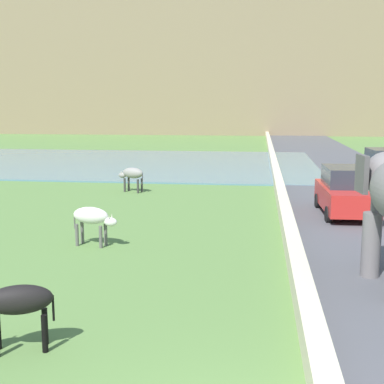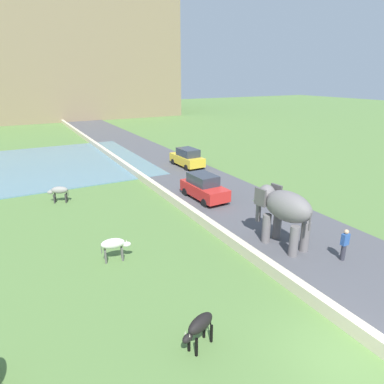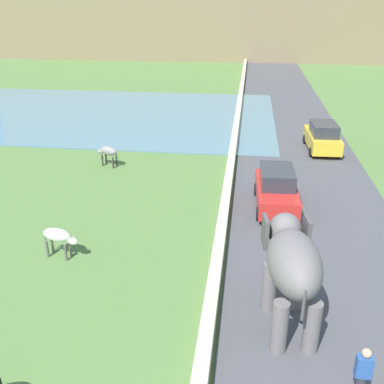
{
  "view_description": "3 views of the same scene",
  "coord_description": "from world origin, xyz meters",
  "px_view_note": "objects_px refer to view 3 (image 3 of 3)",
  "views": [
    {
      "loc": [
        0.23,
        -5.28,
        4.13
      ],
      "look_at": [
        -1.94,
        11.92,
        1.2
      ],
      "focal_mm": 49.6,
      "sensor_mm": 36.0,
      "label": 1
    },
    {
      "loc": [
        -8.09,
        -4.87,
        8.32
      ],
      "look_at": [
        1.27,
        12.27,
        1.56
      ],
      "focal_mm": 31.63,
      "sensor_mm": 36.0,
      "label": 2
    },
    {
      "loc": [
        2.02,
        -3.79,
        8.7
      ],
      "look_at": [
        -0.08,
        12.27,
        1.52
      ],
      "focal_mm": 41.21,
      "sensor_mm": 36.0,
      "label": 3
    }
  ],
  "objects_px": {
    "person_beside_elephant": "(362,375)",
    "elephant": "(292,264)",
    "cow_white": "(58,237)",
    "car_yellow": "(323,137)",
    "car_red": "(276,189)",
    "cow_grey": "(108,152)"
  },
  "relations": [
    {
      "from": "person_beside_elephant",
      "to": "car_red",
      "type": "relative_size",
      "value": 0.4
    },
    {
      "from": "car_yellow",
      "to": "car_red",
      "type": "xyz_separation_m",
      "value": [
        -3.15,
        -8.46,
        0.0
      ]
    },
    {
      "from": "person_beside_elephant",
      "to": "car_yellow",
      "type": "relative_size",
      "value": 0.4
    },
    {
      "from": "car_red",
      "to": "person_beside_elephant",
      "type": "bearing_deg",
      "value": -82.03
    },
    {
      "from": "car_yellow",
      "to": "elephant",
      "type": "bearing_deg",
      "value": -101.04
    },
    {
      "from": "person_beside_elephant",
      "to": "elephant",
      "type": "bearing_deg",
      "value": 119.95
    },
    {
      "from": "car_yellow",
      "to": "cow_grey",
      "type": "relative_size",
      "value": 2.89
    },
    {
      "from": "person_beside_elephant",
      "to": "cow_white",
      "type": "bearing_deg",
      "value": 151.09
    },
    {
      "from": "cow_white",
      "to": "cow_grey",
      "type": "bearing_deg",
      "value": 96.64
    },
    {
      "from": "elephant",
      "to": "cow_white",
      "type": "height_order",
      "value": "elephant"
    },
    {
      "from": "car_red",
      "to": "elephant",
      "type": "bearing_deg",
      "value": -90.18
    },
    {
      "from": "car_red",
      "to": "cow_grey",
      "type": "distance_m",
      "value": 9.98
    },
    {
      "from": "car_red",
      "to": "cow_grey",
      "type": "xyz_separation_m",
      "value": [
        -9.04,
        4.21,
        -0.06
      ]
    },
    {
      "from": "car_yellow",
      "to": "car_red",
      "type": "bearing_deg",
      "value": -110.45
    },
    {
      "from": "cow_white",
      "to": "person_beside_elephant",
      "type": "bearing_deg",
      "value": -28.91
    },
    {
      "from": "car_yellow",
      "to": "car_red",
      "type": "relative_size",
      "value": 1.0
    },
    {
      "from": "cow_grey",
      "to": "person_beside_elephant",
      "type": "bearing_deg",
      "value": -54.3
    },
    {
      "from": "person_beside_elephant",
      "to": "cow_white",
      "type": "distance_m",
      "value": 10.74
    },
    {
      "from": "car_red",
      "to": "car_yellow",
      "type": "bearing_deg",
      "value": 69.55
    },
    {
      "from": "person_beside_elephant",
      "to": "cow_white",
      "type": "height_order",
      "value": "person_beside_elephant"
    },
    {
      "from": "elephant",
      "to": "cow_grey",
      "type": "distance_m",
      "value": 15.09
    },
    {
      "from": "person_beside_elephant",
      "to": "car_yellow",
      "type": "height_order",
      "value": "car_yellow"
    }
  ]
}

